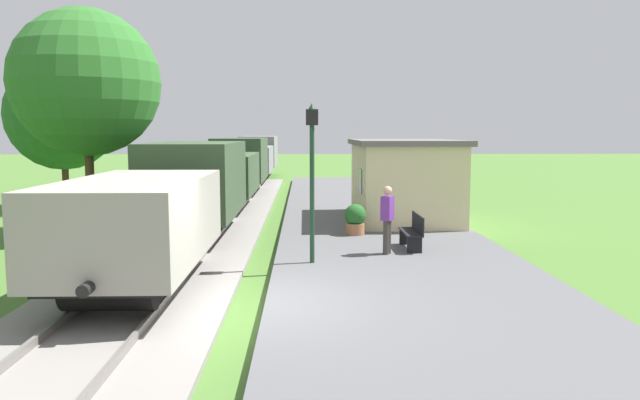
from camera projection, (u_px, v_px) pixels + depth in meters
ground_plane at (253, 318)px, 10.70m from camera, size 160.00×160.00×0.00m
platform_slab at (432, 310)px, 10.78m from camera, size 6.00×60.00×0.25m
track_ballast at (118, 316)px, 10.63m from camera, size 3.80×60.00×0.12m
rail_near at (158, 308)px, 10.64m from camera, size 0.07×60.00×0.14m
rail_far at (76, 309)px, 10.60m from camera, size 0.07×60.00×0.14m
freight_train at (235, 169)px, 28.73m from camera, size 2.50×39.20×2.72m
station_hut at (403, 179)px, 21.05m from camera, size 3.50×5.80×2.78m
bench_near_hut at (413, 231)px, 15.73m from camera, size 0.42×1.50×0.91m
person_waiting at (387, 217)px, 14.99m from camera, size 0.39×0.45×1.71m
potted_planter at (355, 219)px, 17.90m from camera, size 0.64×0.64×0.92m
lamp_post_near at (312, 154)px, 13.81m from camera, size 0.28×0.28×3.70m
tree_trackside_far at (86, 83)px, 18.86m from camera, size 4.62×4.62×7.15m
tree_field_left at (63, 115)px, 25.53m from camera, size 4.67×4.67×6.35m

